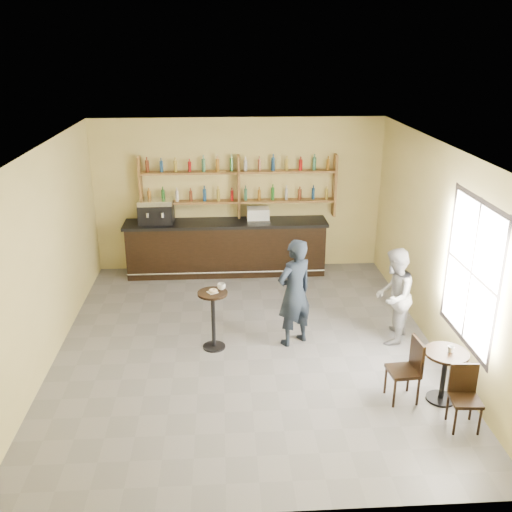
{
  "coord_description": "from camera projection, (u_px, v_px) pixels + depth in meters",
  "views": [
    {
      "loc": [
        -0.35,
        -8.11,
        4.63
      ],
      "look_at": [
        0.2,
        0.8,
        1.25
      ],
      "focal_mm": 40.0,
      "sensor_mm": 36.0,
      "label": 1
    }
  ],
  "objects": [
    {
      "name": "bar_counter",
      "position": [
        226.0,
        247.0,
        11.96
      ],
      "size": [
        4.18,
        0.82,
        1.13
      ],
      "primitive_type": null,
      "color": "black",
      "rests_on": "floor"
    },
    {
      "name": "cup_pedestal",
      "position": [
        221.0,
        287.0,
        8.93
      ],
      "size": [
        0.17,
        0.17,
        0.1
      ],
      "primitive_type": "imported",
      "rotation": [
        0.0,
        0.0,
        -0.41
      ],
      "color": "white",
      "rests_on": "pedestal_table"
    },
    {
      "name": "floor",
      "position": [
        247.0,
        346.0,
        9.24
      ],
      "size": [
        7.0,
        7.0,
        0.0
      ],
      "primitive_type": "plane",
      "color": "slate",
      "rests_on": "ground"
    },
    {
      "name": "wall_right",
      "position": [
        439.0,
        249.0,
        8.84
      ],
      "size": [
        0.0,
        7.0,
        7.0
      ],
      "primitive_type": "plane",
      "rotation": [
        1.57,
        0.0,
        -1.57
      ],
      "color": "#D3C278",
      "rests_on": "floor"
    },
    {
      "name": "wall_back",
      "position": [
        239.0,
        195.0,
        11.94
      ],
      "size": [
        7.0,
        0.0,
        7.0
      ],
      "primitive_type": "plane",
      "rotation": [
        1.57,
        0.0,
        0.0
      ],
      "color": "#D3C278",
      "rests_on": "floor"
    },
    {
      "name": "pedestal_table",
      "position": [
        213.0,
        320.0,
        9.01
      ],
      "size": [
        0.6,
        0.6,
        0.97
      ],
      "primitive_type": null,
      "rotation": [
        0.0,
        0.0,
        0.34
      ],
      "color": "black",
      "rests_on": "floor"
    },
    {
      "name": "liquor_bottles",
      "position": [
        239.0,
        179.0,
        11.68
      ],
      "size": [
        3.68,
        0.1,
        1.0
      ],
      "primitive_type": null,
      "color": "#8C5919",
      "rests_on": "shelf_unit"
    },
    {
      "name": "wall_left",
      "position": [
        45.0,
        258.0,
        8.5
      ],
      "size": [
        0.0,
        7.0,
        7.0
      ],
      "primitive_type": "plane",
      "rotation": [
        1.57,
        0.0,
        1.57
      ],
      "color": "#D3C278",
      "rests_on": "floor"
    },
    {
      "name": "espresso_machine",
      "position": [
        156.0,
        211.0,
        11.59
      ],
      "size": [
        0.71,
        0.48,
        0.49
      ],
      "primitive_type": null,
      "rotation": [
        0.0,
        0.0,
        -0.05
      ],
      "color": "black",
      "rests_on": "bar_counter"
    },
    {
      "name": "napkin",
      "position": [
        213.0,
        292.0,
        8.84
      ],
      "size": [
        0.2,
        0.2,
        0.0
      ],
      "primitive_type": "cube",
      "rotation": [
        0.0,
        0.0,
        0.55
      ],
      "color": "white",
      "rests_on": "pedestal_table"
    },
    {
      "name": "window_frame",
      "position": [
        471.0,
        273.0,
        7.68
      ],
      "size": [
        0.04,
        1.7,
        2.1
      ],
      "primitive_type": null,
      "color": "black",
      "rests_on": "wall_right"
    },
    {
      "name": "wall_front",
      "position": [
        263.0,
        382.0,
        5.4
      ],
      "size": [
        7.0,
        0.0,
        7.0
      ],
      "primitive_type": "plane",
      "rotation": [
        -1.57,
        0.0,
        0.0
      ],
      "color": "#D3C278",
      "rests_on": "floor"
    },
    {
      "name": "chair_west",
      "position": [
        403.0,
        370.0,
        7.71
      ],
      "size": [
        0.42,
        0.42,
        0.9
      ],
      "primitive_type": null,
      "rotation": [
        0.0,
        0.0,
        -1.49
      ],
      "color": "black",
      "rests_on": "floor"
    },
    {
      "name": "window_pane",
      "position": [
        472.0,
        273.0,
        7.68
      ],
      "size": [
        0.0,
        2.0,
        2.0
      ],
      "primitive_type": "plane",
      "rotation": [
        1.57,
        0.0,
        -1.57
      ],
      "color": "white",
      "rests_on": "wall_right"
    },
    {
      "name": "donut",
      "position": [
        213.0,
        291.0,
        8.82
      ],
      "size": [
        0.14,
        0.14,
        0.05
      ],
      "primitive_type": "torus",
      "rotation": [
        0.0,
        0.0,
        -0.01
      ],
      "color": "tan",
      "rests_on": "napkin"
    },
    {
      "name": "cup_cafe",
      "position": [
        451.0,
        349.0,
        7.58
      ],
      "size": [
        0.1,
        0.1,
        0.09
      ],
      "primitive_type": "imported",
      "rotation": [
        0.0,
        0.0,
        -0.14
      ],
      "color": "white",
      "rests_on": "cafe_table"
    },
    {
      "name": "man_main",
      "position": [
        294.0,
        293.0,
        9.03
      ],
      "size": [
        0.78,
        0.71,
        1.78
      ],
      "primitive_type": "imported",
      "rotation": [
        0.0,
        0.0,
        3.7
      ],
      "color": "black",
      "rests_on": "floor"
    },
    {
      "name": "pastry_case",
      "position": [
        258.0,
        215.0,
        11.75
      ],
      "size": [
        0.51,
        0.43,
        0.28
      ],
      "primitive_type": null,
      "rotation": [
        0.0,
        0.0,
        0.14
      ],
      "color": "silver",
      "rests_on": "bar_counter"
    },
    {
      "name": "chair_south",
      "position": [
        465.0,
        399.0,
        7.15
      ],
      "size": [
        0.38,
        0.38,
        0.83
      ],
      "primitive_type": null,
      "rotation": [
        0.0,
        0.0,
        -0.07
      ],
      "color": "black",
      "rests_on": "floor"
    },
    {
      "name": "patron_second",
      "position": [
        394.0,
        296.0,
        9.14
      ],
      "size": [
        0.89,
        0.96,
        1.59
      ],
      "primitive_type": "imported",
      "rotation": [
        0.0,
        0.0,
        -2.05
      ],
      "color": "#95959A",
      "rests_on": "floor"
    },
    {
      "name": "cafe_table",
      "position": [
        444.0,
        376.0,
        7.72
      ],
      "size": [
        0.76,
        0.76,
        0.75
      ],
      "primitive_type": null,
      "rotation": [
        0.0,
        0.0,
        -0.37
      ],
      "color": "black",
      "rests_on": "floor"
    },
    {
      "name": "ceiling",
      "position": [
        245.0,
        148.0,
        8.1
      ],
      "size": [
        7.0,
        7.0,
        0.0
      ],
      "primitive_type": "plane",
      "rotation": [
        3.14,
        0.0,
        0.0
      ],
      "color": "white",
      "rests_on": "wall_back"
    },
    {
      "name": "shelf_unit",
      "position": [
        239.0,
        187.0,
        11.74
      ],
      "size": [
        4.0,
        0.26,
        1.4
      ],
      "primitive_type": null,
      "color": "brown",
      "rests_on": "wall_back"
    }
  ]
}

